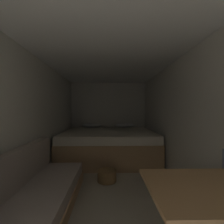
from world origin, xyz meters
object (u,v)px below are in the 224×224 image
object	(u,v)px
dinette_table	(212,204)
wicker_basket	(107,176)
sofa_left	(18,217)
bed	(109,144)

from	to	relation	value
dinette_table	wicker_basket	world-z (taller)	dinette_table
wicker_basket	dinette_table	bearing A→B (deg)	-70.08
sofa_left	bed	bearing A→B (deg)	71.65
bed	sofa_left	xyz separation A→B (m)	(-0.87, -2.61, -0.13)
bed	dinette_table	world-z (taller)	bed
dinette_table	wicker_basket	distance (m)	2.04
bed	wicker_basket	bearing A→B (deg)	-91.26
wicker_basket	sofa_left	bearing A→B (deg)	-123.30
dinette_table	wicker_basket	size ratio (longest dim) A/B	2.38
dinette_table	bed	bearing A→B (deg)	101.35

